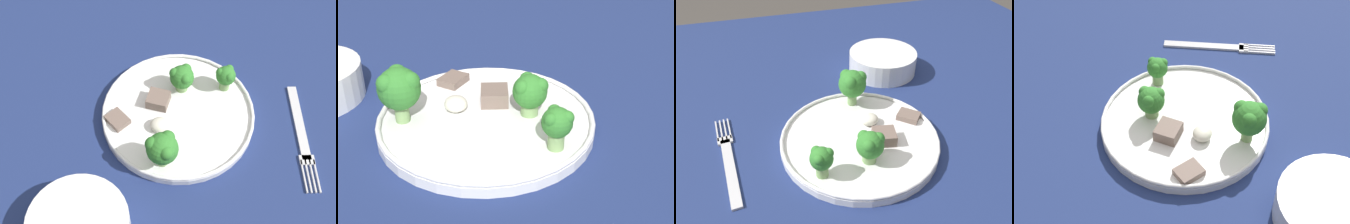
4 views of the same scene
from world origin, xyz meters
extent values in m
cube|color=navy|center=(0.00, 0.00, 0.75)|extent=(1.36, 1.20, 0.03)
cylinder|color=brown|center=(-0.62, -0.54, 0.37)|extent=(0.06, 0.06, 0.73)
cylinder|color=white|center=(0.02, -0.02, 0.77)|extent=(0.25, 0.25, 0.01)
torus|color=white|center=(0.02, -0.02, 0.78)|extent=(0.25, 0.25, 0.01)
cube|color=silver|center=(-0.18, -0.03, 0.76)|extent=(0.03, 0.15, 0.00)
cube|color=silver|center=(-0.19, 0.04, 0.76)|extent=(0.03, 0.02, 0.00)
cube|color=silver|center=(-0.18, 0.07, 0.76)|extent=(0.01, 0.06, 0.00)
cube|color=silver|center=(-0.19, 0.07, 0.76)|extent=(0.01, 0.06, 0.00)
cube|color=silver|center=(-0.20, 0.07, 0.76)|extent=(0.01, 0.06, 0.00)
cube|color=silver|center=(-0.20, 0.07, 0.76)|extent=(0.01, 0.06, 0.00)
cylinder|color=white|center=(0.14, 0.19, 0.78)|extent=(0.14, 0.14, 0.05)
cylinder|color=silver|center=(0.14, 0.19, 0.78)|extent=(0.12, 0.12, 0.03)
cylinder|color=#7FA866|center=(-0.06, -0.08, 0.78)|extent=(0.02, 0.02, 0.02)
sphere|color=#337F2D|center=(-0.06, -0.08, 0.80)|extent=(0.03, 0.03, 0.03)
sphere|color=#337F2D|center=(-0.05, -0.08, 0.81)|extent=(0.01, 0.01, 0.01)
sphere|color=#337F2D|center=(-0.06, -0.08, 0.81)|extent=(0.01, 0.01, 0.01)
sphere|color=#337F2D|center=(-0.06, -0.09, 0.81)|extent=(0.01, 0.01, 0.01)
cylinder|color=#7FA866|center=(0.04, 0.07, 0.78)|extent=(0.02, 0.02, 0.03)
sphere|color=#337F2D|center=(0.04, 0.07, 0.81)|extent=(0.05, 0.05, 0.05)
sphere|color=#337F2D|center=(0.05, 0.07, 0.83)|extent=(0.02, 0.02, 0.02)
sphere|color=#337F2D|center=(0.03, 0.08, 0.83)|extent=(0.02, 0.02, 0.02)
sphere|color=#337F2D|center=(0.03, 0.06, 0.83)|extent=(0.02, 0.02, 0.02)
cylinder|color=#7FA866|center=(0.02, -0.08, 0.78)|extent=(0.02, 0.02, 0.02)
sphere|color=#337F2D|center=(0.02, -0.08, 0.80)|extent=(0.04, 0.04, 0.04)
sphere|color=#337F2D|center=(0.03, -0.08, 0.81)|extent=(0.02, 0.02, 0.02)
sphere|color=#337F2D|center=(0.01, -0.07, 0.81)|extent=(0.02, 0.02, 0.02)
sphere|color=#337F2D|center=(0.01, -0.09, 0.81)|extent=(0.02, 0.02, 0.02)
cube|color=#756056|center=(0.05, -0.04, 0.78)|extent=(0.04, 0.04, 0.02)
cube|color=#756056|center=(0.12, 0.00, 0.78)|extent=(0.05, 0.05, 0.01)
ellipsoid|color=silver|center=(0.05, 0.01, 0.78)|extent=(0.03, 0.03, 0.02)
camera|label=1|loc=(0.00, 0.42, 1.42)|focal=50.00mm
camera|label=2|loc=(-0.44, 0.06, 1.06)|focal=50.00mm
camera|label=3|loc=(-0.12, -0.40, 1.12)|focal=35.00mm
camera|label=4|loc=(0.50, 0.07, 1.28)|focal=50.00mm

